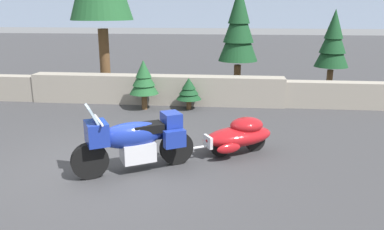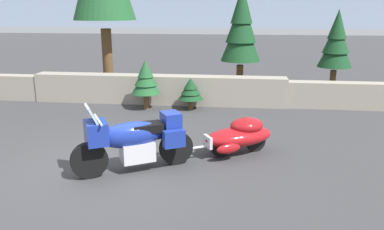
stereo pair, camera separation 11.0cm
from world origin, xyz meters
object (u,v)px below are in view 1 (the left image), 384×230
object	(u,v)px
touring_motorcycle	(134,139)
car_shaped_trailer	(239,135)
pine_tree_secondary	(333,41)
pine_tree_far_right	(239,27)

from	to	relation	value
touring_motorcycle	car_shaped_trailer	xyz separation A→B (m)	(1.93, 1.11, -0.21)
touring_motorcycle	pine_tree_secondary	world-z (taller)	pine_tree_secondary
pine_tree_secondary	pine_tree_far_right	world-z (taller)	pine_tree_far_right
touring_motorcycle	car_shaped_trailer	size ratio (longest dim) A/B	0.99
car_shaped_trailer	pine_tree_far_right	size ratio (longest dim) A/B	0.56
touring_motorcycle	car_shaped_trailer	world-z (taller)	touring_motorcycle
touring_motorcycle	pine_tree_far_right	world-z (taller)	pine_tree_far_right
touring_motorcycle	pine_tree_secondary	distance (m)	9.17
pine_tree_secondary	pine_tree_far_right	size ratio (longest dim) A/B	0.79
touring_motorcycle	pine_tree_far_right	bearing A→B (deg)	74.06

